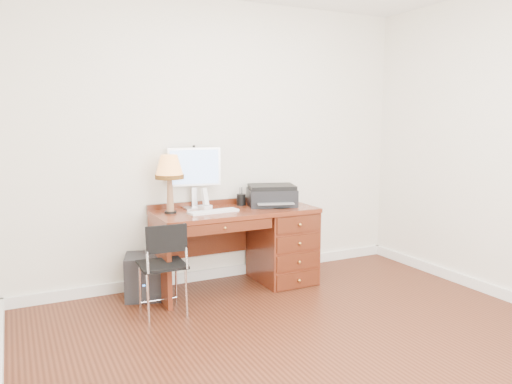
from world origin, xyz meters
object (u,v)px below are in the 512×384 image
phone (205,203)px  monitor (194,170)px  leg_lamp (169,171)px  printer (272,195)px  chair (164,259)px  equipment_box (145,276)px  desk (266,241)px

phone → monitor: bearing=92.2°
monitor → leg_lamp: size_ratio=1.09×
leg_lamp → phone: leg_lamp is taller
monitor → printer: bearing=-6.0°
printer → leg_lamp: bearing=-164.6°
leg_lamp → chair: (-0.20, -0.45, -0.67)m
equipment_box → phone: bearing=16.9°
equipment_box → leg_lamp: bearing=12.5°
leg_lamp → equipment_box: leg_lamp is taller
monitor → equipment_box: bearing=-156.5°
desk → phone: 0.71m
printer → equipment_box: 1.41m
monitor → equipment_box: (-0.52, -0.13, -0.91)m
printer → chair: (-1.20, -0.41, -0.38)m
chair → equipment_box: 0.55m
desk → phone: (-0.58, 0.10, 0.40)m
leg_lamp → phone: 0.47m
leg_lamp → phone: size_ratio=2.57×
printer → phone: bearing=-167.4°
printer → chair: printer is taller
phone → chair: bearing=-158.4°
printer → equipment_box: (-1.24, 0.06, -0.65)m
desk → printer: bearing=23.2°
monitor → chair: monitor is taller
phone → chair: 0.79m
chair → equipment_box: (-0.05, 0.47, -0.27)m
desk → phone: size_ratio=7.41×
monitor → phone: (0.06, -0.14, -0.30)m
leg_lamp → equipment_box: (-0.24, 0.02, -0.94)m
monitor → leg_lamp: (-0.28, -0.15, 0.02)m
desk → phone: bearing=170.7°
printer → chair: 1.32m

